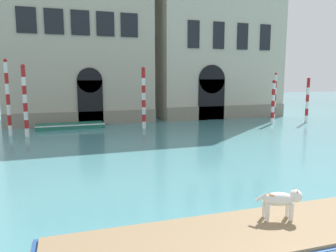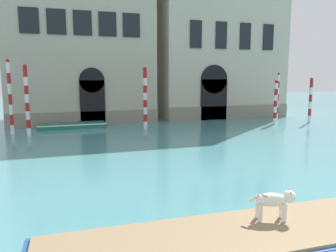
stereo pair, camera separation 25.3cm
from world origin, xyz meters
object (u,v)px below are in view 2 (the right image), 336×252
at_px(mooring_pole_3, 27,100).
at_px(mooring_pole_5, 310,100).
at_px(mooring_pole_1, 145,98).
at_px(dog_on_deck, 275,200).
at_px(mooring_pole_4, 278,96).
at_px(boat_foreground, 231,247).
at_px(boat_moored_near_palazzo, 72,125).
at_px(mooring_pole_0, 276,102).
at_px(mooring_pole_2, 10,97).

bearing_deg(mooring_pole_3, mooring_pole_5, -1.05).
xyz_separation_m(mooring_pole_1, mooring_pole_5, (12.88, -1.10, -0.36)).
height_order(dog_on_deck, mooring_pole_1, mooring_pole_1).
bearing_deg(mooring_pole_5, mooring_pole_4, 123.05).
bearing_deg(boat_foreground, mooring_pole_1, 82.86).
bearing_deg(boat_foreground, boat_moored_near_palazzo, 98.63).
bearing_deg(mooring_pole_0, mooring_pole_3, 179.53).
distance_m(boat_foreground, mooring_pole_0, 20.06).
height_order(boat_foreground, mooring_pole_4, mooring_pole_4).
height_order(boat_foreground, mooring_pole_5, mooring_pole_5).
distance_m(mooring_pole_0, mooring_pole_4, 2.52).
height_order(dog_on_deck, mooring_pole_0, mooring_pole_0).
relative_size(dog_on_deck, mooring_pole_0, 0.28).
bearing_deg(boat_moored_near_palazzo, mooring_pole_1, -21.38).
bearing_deg(mooring_pole_5, mooring_pole_2, 177.02).
xyz_separation_m(dog_on_deck, mooring_pole_2, (-7.09, 16.41, 1.26)).
bearing_deg(boat_foreground, mooring_pole_5, 46.62).
distance_m(boat_foreground, mooring_pole_4, 22.57).
bearing_deg(mooring_pole_5, boat_foreground, -134.59).
distance_m(mooring_pole_0, mooring_pole_3, 17.32).
xyz_separation_m(boat_foreground, mooring_pole_0, (12.33, 15.77, 1.34)).
bearing_deg(dog_on_deck, mooring_pole_4, 70.70).
bearing_deg(mooring_pole_4, mooring_pole_2, -176.97).
bearing_deg(mooring_pole_1, mooring_pole_5, -4.90).
bearing_deg(mooring_pole_1, boat_moored_near_palazzo, 160.05).
distance_m(boat_foreground, boat_moored_near_palazzo, 18.56).
xyz_separation_m(boat_moored_near_palazzo, mooring_pole_2, (-3.59, -1.75, 2.14)).
bearing_deg(boat_moored_near_palazzo, mooring_pole_4, -3.88).
relative_size(dog_on_deck, mooring_pole_2, 0.20).
distance_m(mooring_pole_2, mooring_pole_4, 19.93).
distance_m(dog_on_deck, boat_moored_near_palazzo, 18.52).
xyz_separation_m(mooring_pole_2, mooring_pole_4, (19.90, 1.05, -0.37)).
height_order(mooring_pole_2, mooring_pole_4, mooring_pole_2).
relative_size(boat_foreground, mooring_pole_1, 1.80).
bearing_deg(mooring_pole_1, mooring_pole_2, 179.97).
height_order(mooring_pole_1, mooring_pole_5, mooring_pole_1).
relative_size(boat_moored_near_palazzo, mooring_pole_4, 1.18).
relative_size(boat_foreground, mooring_pole_2, 1.64).
bearing_deg(mooring_pole_4, boat_moored_near_palazzo, 177.55).
relative_size(dog_on_deck, boat_moored_near_palazzo, 0.20).
bearing_deg(mooring_pole_1, mooring_pole_3, -174.36).
bearing_deg(boat_foreground, mooring_pole_3, 108.59).
bearing_deg(boat_moored_near_palazzo, mooring_pole_3, -137.53).
height_order(mooring_pole_3, mooring_pole_5, mooring_pole_3).
xyz_separation_m(boat_foreground, boat_moored_near_palazzo, (-2.40, 18.40, -0.16)).
relative_size(boat_moored_near_palazzo, mooring_pole_1, 1.09).
relative_size(boat_foreground, mooring_pole_3, 1.77).
distance_m(mooring_pole_1, mooring_pole_5, 12.93).
height_order(mooring_pole_1, mooring_pole_4, mooring_pole_1).
xyz_separation_m(mooring_pole_1, mooring_pole_3, (-7.42, -0.73, 0.03)).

